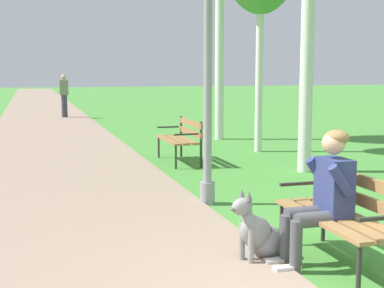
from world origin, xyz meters
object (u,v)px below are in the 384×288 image
(park_bench_near, at_px, (345,210))
(person_seated_on_near_bench, at_px, (323,193))
(park_bench_mid, at_px, (182,136))
(lamp_post_near, at_px, (208,24))
(pedestrian_distant, at_px, (64,96))
(dog_grey, at_px, (260,234))

(park_bench_near, distance_m, person_seated_on_near_bench, 0.27)
(park_bench_near, xyz_separation_m, park_bench_mid, (0.10, 5.96, 0.00))
(park_bench_near, relative_size, park_bench_mid, 1.00)
(lamp_post_near, height_order, pedestrian_distant, lamp_post_near)
(park_bench_near, relative_size, dog_grey, 1.90)
(person_seated_on_near_bench, height_order, dog_grey, person_seated_on_near_bench)
(park_bench_near, height_order, lamp_post_near, lamp_post_near)
(pedestrian_distant, bearing_deg, dog_grey, -87.43)
(person_seated_on_near_bench, bearing_deg, dog_grey, 151.20)
(park_bench_mid, bearing_deg, person_seated_on_near_bench, -92.93)
(park_bench_mid, relative_size, person_seated_on_near_bench, 1.20)
(park_bench_mid, height_order, dog_grey, park_bench_mid)
(lamp_post_near, bearing_deg, pedestrian_distant, 93.86)
(park_bench_mid, distance_m, pedestrian_distant, 11.21)
(park_bench_near, bearing_deg, person_seated_on_near_bench, 168.64)
(person_seated_on_near_bench, bearing_deg, pedestrian_distant, 94.19)
(person_seated_on_near_bench, xyz_separation_m, dog_grey, (-0.49, 0.27, -0.42))
(park_bench_near, height_order, person_seated_on_near_bench, person_seated_on_near_bench)
(park_bench_near, xyz_separation_m, person_seated_on_near_bench, (-0.21, 0.04, 0.17))
(park_bench_mid, xyz_separation_m, lamp_post_near, (-0.57, -3.38, 1.86))
(lamp_post_near, distance_m, pedestrian_distant, 14.59)
(dog_grey, bearing_deg, pedestrian_distant, 92.57)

